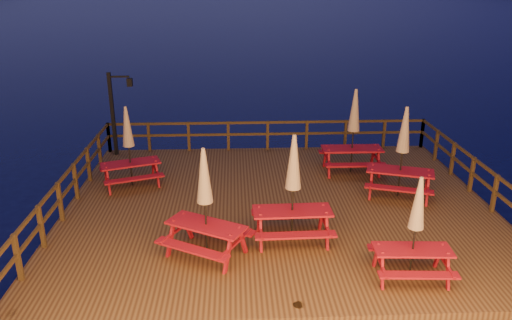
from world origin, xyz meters
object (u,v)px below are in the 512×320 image
at_px(picnic_table_1, 402,151).
at_px(picnic_table_2, 205,201).
at_px(lamp_post, 116,106).
at_px(picnic_table_0, 293,187).

bearing_deg(picnic_table_1, picnic_table_2, -132.14).
xyz_separation_m(lamp_post, picnic_table_0, (5.53, -6.56, -0.38)).
relative_size(lamp_post, picnic_table_2, 1.14).
distance_m(lamp_post, picnic_table_2, 7.96).
relative_size(picnic_table_0, picnic_table_1, 1.01).
bearing_deg(picnic_table_2, picnic_table_0, 45.75).
distance_m(picnic_table_0, picnic_table_2, 2.14).
height_order(picnic_table_1, picnic_table_2, picnic_table_1).
xyz_separation_m(picnic_table_0, picnic_table_2, (-2.05, -0.59, -0.05)).
xyz_separation_m(picnic_table_1, picnic_table_2, (-5.50, -3.08, -0.04)).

